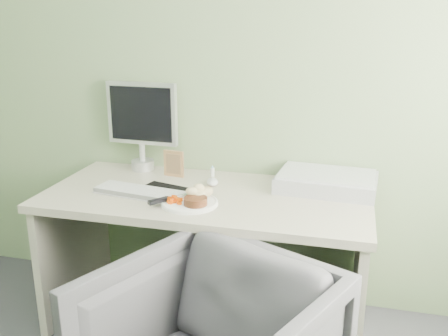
% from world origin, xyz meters
% --- Properties ---
extents(wall_back, '(3.50, 0.00, 3.50)m').
position_xyz_m(wall_back, '(0.00, 2.00, 1.35)').
color(wall_back, '#71865E').
rests_on(wall_back, floor).
extents(desk, '(1.60, 0.75, 0.73)m').
position_xyz_m(desk, '(0.00, 1.62, 0.55)').
color(desk, '#BEB39F').
rests_on(desk, floor).
extents(plate, '(0.27, 0.27, 0.01)m').
position_xyz_m(plate, '(-0.03, 1.46, 0.74)').
color(plate, white).
rests_on(plate, desk).
extents(steak, '(0.12, 0.12, 0.03)m').
position_xyz_m(steak, '(0.01, 1.43, 0.76)').
color(steak, black).
rests_on(steak, plate).
extents(potato_pile, '(0.15, 0.13, 0.07)m').
position_xyz_m(potato_pile, '(-0.01, 1.52, 0.78)').
color(potato_pile, tan).
rests_on(potato_pile, plate).
extents(carrot_heap, '(0.07, 0.06, 0.04)m').
position_xyz_m(carrot_heap, '(-0.09, 1.44, 0.76)').
color(carrot_heap, '#ED4F05').
rests_on(carrot_heap, plate).
extents(steak_knife, '(0.19, 0.23, 0.02)m').
position_xyz_m(steak_knife, '(-0.13, 1.44, 0.76)').
color(steak_knife, silver).
rests_on(steak_knife, plate).
extents(mousepad, '(0.28, 0.26, 0.00)m').
position_xyz_m(mousepad, '(-0.23, 1.61, 0.73)').
color(mousepad, black).
rests_on(mousepad, desk).
extents(keyboard, '(0.47, 0.20, 0.02)m').
position_xyz_m(keyboard, '(-0.31, 1.53, 0.75)').
color(keyboard, white).
rests_on(keyboard, desk).
extents(computer_mouse, '(0.09, 0.12, 0.04)m').
position_xyz_m(computer_mouse, '(-0.00, 1.75, 0.75)').
color(computer_mouse, white).
rests_on(computer_mouse, desk).
extents(photo_frame, '(0.12, 0.03, 0.14)m').
position_xyz_m(photo_frame, '(-0.25, 1.84, 0.80)').
color(photo_frame, '#A57F4D').
rests_on(photo_frame, desk).
extents(eyedrop_bottle, '(0.02, 0.02, 0.06)m').
position_xyz_m(eyedrop_bottle, '(-0.04, 1.90, 0.76)').
color(eyedrop_bottle, white).
rests_on(eyedrop_bottle, desk).
extents(scanner, '(0.51, 0.36, 0.08)m').
position_xyz_m(scanner, '(0.57, 1.83, 0.77)').
color(scanner, '#A4A5AA').
rests_on(scanner, desk).
extents(monitor, '(0.41, 0.13, 0.49)m').
position_xyz_m(monitor, '(-0.46, 1.94, 1.01)').
color(monitor, silver).
rests_on(monitor, desk).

